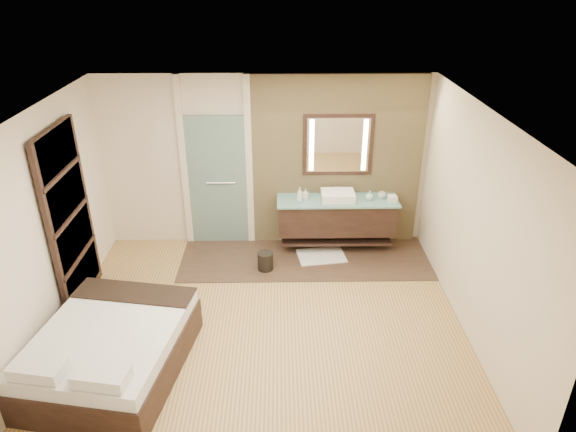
{
  "coord_description": "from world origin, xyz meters",
  "views": [
    {
      "loc": [
        0.22,
        -5.21,
        4.11
      ],
      "look_at": [
        0.32,
        0.6,
        1.24
      ],
      "focal_mm": 32.0,
      "sensor_mm": 36.0,
      "label": 1
    }
  ],
  "objects_px": {
    "vanity": "(337,216)",
    "bed": "(111,350)",
    "waste_bin": "(265,261)",
    "mirror_unit": "(338,145)"
  },
  "relations": [
    {
      "from": "vanity",
      "to": "bed",
      "type": "relative_size",
      "value": 0.9
    },
    {
      "from": "bed",
      "to": "waste_bin",
      "type": "height_order",
      "value": "bed"
    },
    {
      "from": "waste_bin",
      "to": "mirror_unit",
      "type": "bearing_deg",
      "value": 37.92
    },
    {
      "from": "vanity",
      "to": "bed",
      "type": "xyz_separation_m",
      "value": [
        -2.75,
        -2.71,
        -0.29
      ]
    },
    {
      "from": "mirror_unit",
      "to": "bed",
      "type": "relative_size",
      "value": 0.51
    },
    {
      "from": "vanity",
      "to": "waste_bin",
      "type": "relative_size",
      "value": 6.48
    },
    {
      "from": "waste_bin",
      "to": "bed",
      "type": "bearing_deg",
      "value": -128.33
    },
    {
      "from": "vanity",
      "to": "mirror_unit",
      "type": "xyz_separation_m",
      "value": [
        0.0,
        0.24,
        1.07
      ]
    },
    {
      "from": "mirror_unit",
      "to": "waste_bin",
      "type": "bearing_deg",
      "value": -142.08
    },
    {
      "from": "mirror_unit",
      "to": "waste_bin",
      "type": "distance_m",
      "value": 2.06
    }
  ]
}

